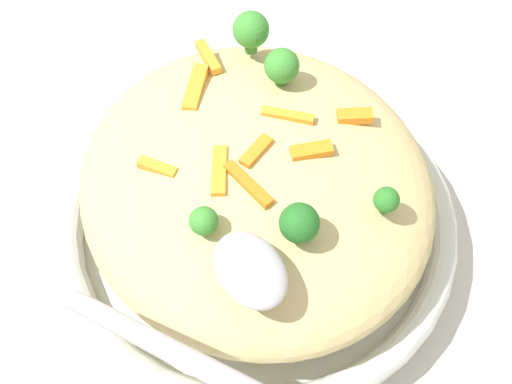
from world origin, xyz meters
name	(u,v)px	position (x,y,z in m)	size (l,w,h in m)	color
ground_plane	(256,241)	(0.00, 0.00, 0.00)	(2.40, 2.40, 0.00)	beige
serving_bowl	(256,225)	(0.00, 0.00, 0.03)	(0.31, 0.31, 0.05)	silver
pasta_mound	(256,185)	(0.00, 0.00, 0.08)	(0.27, 0.25, 0.08)	#D1BA7A
carrot_piece_0	(355,116)	(-0.01, -0.08, 0.12)	(0.02, 0.01, 0.01)	orange
carrot_piece_1	(220,172)	(0.00, 0.03, 0.12)	(0.04, 0.01, 0.01)	orange
carrot_piece_2	(251,153)	(0.00, 0.00, 0.13)	(0.03, 0.01, 0.01)	orange
carrot_piece_3	(208,57)	(0.10, -0.02, 0.12)	(0.03, 0.01, 0.01)	orange
carrot_piece_4	(195,88)	(0.08, 0.01, 0.12)	(0.04, 0.01, 0.01)	orange
carrot_piece_5	(288,116)	(0.02, -0.04, 0.12)	(0.04, 0.01, 0.01)	orange
carrot_piece_6	(157,168)	(0.03, 0.06, 0.12)	(0.03, 0.01, 0.01)	orange
carrot_piece_7	(311,151)	(-0.02, -0.03, 0.13)	(0.03, 0.01, 0.01)	orange
carrot_piece_8	(248,184)	(-0.02, 0.02, 0.13)	(0.04, 0.01, 0.01)	orange
broccoli_floret_0	(299,224)	(-0.07, 0.01, 0.14)	(0.03, 0.03, 0.03)	#205B1C
broccoli_floret_1	(240,279)	(-0.08, 0.06, 0.13)	(0.02, 0.02, 0.02)	#296820
broccoli_floret_2	(251,30)	(0.09, -0.05, 0.14)	(0.03, 0.03, 0.04)	#377928
broccoli_floret_3	(386,200)	(-0.08, -0.05, 0.13)	(0.02, 0.02, 0.02)	#296820
broccoli_floret_4	(282,66)	(0.05, -0.05, 0.14)	(0.03, 0.03, 0.03)	#377928
broccoli_floret_5	(204,221)	(-0.03, 0.06, 0.13)	(0.02, 0.02, 0.02)	#377928
serving_spoon	(223,296)	(-0.09, 0.07, 0.15)	(0.14, 0.13, 0.08)	#B7B7BC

